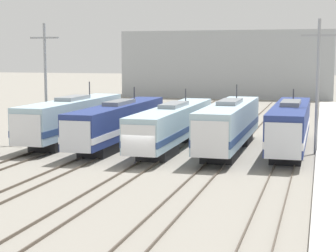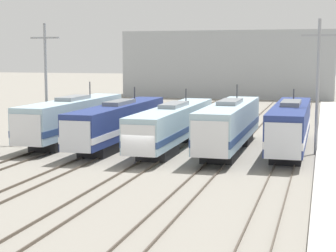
# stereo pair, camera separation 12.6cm
# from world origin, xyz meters

# --- Properties ---
(ground_plane) EXTENTS (400.00, 400.00, 0.00)m
(ground_plane) POSITION_xyz_m (0.00, 0.00, 0.00)
(ground_plane) COLOR gray
(rail_pair_far_left) EXTENTS (1.50, 120.00, 0.15)m
(rail_pair_far_left) POSITION_xyz_m (-10.03, 0.00, 0.07)
(rail_pair_far_left) COLOR #4C4238
(rail_pair_far_left) RESTS_ON ground_plane
(rail_pair_center_left) EXTENTS (1.51, 120.00, 0.15)m
(rail_pair_center_left) POSITION_xyz_m (-5.01, 0.00, 0.07)
(rail_pair_center_left) COLOR #4C4238
(rail_pair_center_left) RESTS_ON ground_plane
(rail_pair_center) EXTENTS (1.51, 120.00, 0.15)m
(rail_pair_center) POSITION_xyz_m (0.00, 0.00, 0.07)
(rail_pair_center) COLOR #4C4238
(rail_pair_center) RESTS_ON ground_plane
(rail_pair_center_right) EXTENTS (1.51, 120.00, 0.15)m
(rail_pair_center_right) POSITION_xyz_m (5.01, 0.00, 0.07)
(rail_pair_center_right) COLOR #4C4238
(rail_pair_center_right) RESTS_ON ground_plane
(rail_pair_far_right) EXTENTS (1.50, 120.00, 0.15)m
(rail_pair_far_right) POSITION_xyz_m (10.03, 0.00, 0.07)
(rail_pair_far_right) COLOR #4C4238
(rail_pair_far_right) RESTS_ON ground_plane
(locomotive_far_left) EXTENTS (3.06, 17.95, 5.51)m
(locomotive_far_left) POSITION_xyz_m (-10.03, 9.69, 2.22)
(locomotive_far_left) COLOR #232326
(locomotive_far_left) RESTS_ON ground_plane
(locomotive_center_left) EXTENTS (2.75, 19.07, 5.11)m
(locomotive_center_left) POSITION_xyz_m (-5.01, 8.74, 2.12)
(locomotive_center_left) COLOR black
(locomotive_center_left) RESTS_ON ground_plane
(locomotive_center) EXTENTS (2.84, 20.10, 4.99)m
(locomotive_center) POSITION_xyz_m (0.00, 8.84, 2.07)
(locomotive_center) COLOR #232326
(locomotive_center) RESTS_ON ground_plane
(locomotive_center_right) EXTENTS (2.98, 17.74, 5.50)m
(locomotive_center_right) POSITION_xyz_m (5.01, 8.54, 2.26)
(locomotive_center_right) COLOR #232326
(locomotive_center_right) RESTS_ON ground_plane
(locomotive_far_right) EXTENTS (2.82, 18.14, 5.11)m
(locomotive_far_right) POSITION_xyz_m (10.03, 9.63, 2.22)
(locomotive_far_right) COLOR black
(locomotive_far_right) RESTS_ON ground_plane
(catenary_tower_left) EXTENTS (2.87, 0.26, 11.08)m
(catenary_tower_left) POSITION_xyz_m (-12.36, 9.36, 5.92)
(catenary_tower_left) COLOR gray
(catenary_tower_left) RESTS_ON ground_plane
(catenary_tower_right) EXTENTS (2.87, 0.26, 11.08)m
(catenary_tower_right) POSITION_xyz_m (12.16, 9.36, 5.92)
(catenary_tower_right) COLOR gray
(catenary_tower_right) RESTS_ON ground_plane
(depot_building) EXTENTS (39.91, 12.11, 12.74)m
(depot_building) POSITION_xyz_m (-5.42, 71.72, 6.37)
(depot_building) COLOR #9EA3A8
(depot_building) RESTS_ON ground_plane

